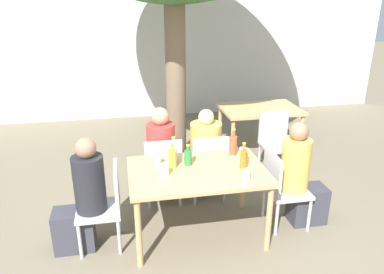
% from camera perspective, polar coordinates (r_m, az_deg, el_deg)
% --- Properties ---
extents(ground_plane, '(30.00, 30.00, 0.00)m').
position_cam_1_polar(ground_plane, '(4.27, 0.79, -14.40)').
color(ground_plane, '#706651').
extents(cafe_building_wall, '(10.00, 0.08, 2.80)m').
position_cam_1_polar(cafe_building_wall, '(7.87, -5.78, 13.14)').
color(cafe_building_wall, beige).
rests_on(cafe_building_wall, ground_plane).
extents(dining_table_front, '(1.42, 0.94, 0.78)m').
position_cam_1_polar(dining_table_front, '(3.91, 0.84, -6.14)').
color(dining_table_front, tan).
rests_on(dining_table_front, ground_plane).
extents(dining_table_back, '(1.23, 0.86, 0.78)m').
position_cam_1_polar(dining_table_back, '(6.08, 10.33, 3.51)').
color(dining_table_back, tan).
rests_on(dining_table_back, ground_plane).
extents(patio_chair_0, '(0.44, 0.44, 0.88)m').
position_cam_1_polar(patio_chair_0, '(3.95, -12.87, -9.70)').
color(patio_chair_0, '#B2B2B7').
rests_on(patio_chair_0, ground_plane).
extents(patio_chair_1, '(0.44, 0.44, 0.88)m').
position_cam_1_polar(patio_chair_1, '(4.27, 13.37, -7.20)').
color(patio_chair_1, '#B2B2B7').
rests_on(patio_chair_1, ground_plane).
extents(patio_chair_2, '(0.44, 0.44, 0.88)m').
position_cam_1_polar(patio_chair_2, '(4.58, -4.45, -4.66)').
color(patio_chair_2, '#B2B2B7').
rests_on(patio_chair_2, ground_plane).
extents(patio_chair_3, '(0.44, 0.44, 0.88)m').
position_cam_1_polar(patio_chair_3, '(4.67, 2.49, -4.09)').
color(patio_chair_3, '#B2B2B7').
rests_on(patio_chair_3, ground_plane).
extents(patio_chair_4, '(0.44, 0.44, 0.88)m').
position_cam_1_polar(patio_chair_4, '(5.56, 12.60, -0.33)').
color(patio_chair_4, '#B2B2B7').
rests_on(patio_chair_4, ground_plane).
extents(person_seated_0, '(0.55, 0.31, 1.21)m').
position_cam_1_polar(person_seated_0, '(3.95, -16.36, -9.39)').
color(person_seated_0, '#383842').
rests_on(person_seated_0, ground_plane).
extents(person_seated_1, '(0.55, 0.31, 1.22)m').
position_cam_1_polar(person_seated_1, '(4.35, 16.25, -6.29)').
color(person_seated_1, '#383842').
rests_on(person_seated_1, ground_plane).
extents(person_seated_2, '(0.35, 0.57, 1.21)m').
position_cam_1_polar(person_seated_2, '(4.76, -4.80, -2.94)').
color(person_seated_2, '#383842').
rests_on(person_seated_2, ground_plane).
extents(person_seated_3, '(0.39, 0.60, 1.16)m').
position_cam_1_polar(person_seated_3, '(4.86, 1.88, -2.66)').
color(person_seated_3, '#383842').
rests_on(person_seated_3, ground_plane).
extents(green_bottle_0, '(0.08, 0.08, 0.23)m').
position_cam_1_polar(green_bottle_0, '(3.95, -0.61, -3.09)').
color(green_bottle_0, '#287A38').
rests_on(green_bottle_0, dining_table_front).
extents(soda_bottle_1, '(0.08, 0.08, 0.30)m').
position_cam_1_polar(soda_bottle_1, '(4.21, 6.30, -1.17)').
color(soda_bottle_1, '#DB4C2D').
rests_on(soda_bottle_1, dining_table_front).
extents(water_bottle_2, '(0.08, 0.08, 0.28)m').
position_cam_1_polar(water_bottle_2, '(4.04, -2.82, -2.23)').
color(water_bottle_2, silver).
rests_on(water_bottle_2, dining_table_front).
extents(oil_cruet_3, '(0.08, 0.08, 0.27)m').
position_cam_1_polar(oil_cruet_3, '(3.89, -3.01, -3.26)').
color(oil_cruet_3, gold).
rests_on(oil_cruet_3, dining_table_front).
extents(amber_bottle_4, '(0.07, 0.07, 0.28)m').
position_cam_1_polar(amber_bottle_4, '(3.91, 7.85, -3.24)').
color(amber_bottle_4, '#9E661E').
rests_on(amber_bottle_4, dining_table_front).
extents(drinking_glass_0, '(0.06, 0.06, 0.12)m').
position_cam_1_polar(drinking_glass_0, '(3.98, -3.64, -3.37)').
color(drinking_glass_0, silver).
rests_on(drinking_glass_0, dining_table_front).
extents(drinking_glass_1, '(0.08, 0.08, 0.12)m').
position_cam_1_polar(drinking_glass_1, '(4.16, 7.77, -2.42)').
color(drinking_glass_1, silver).
rests_on(drinking_glass_1, dining_table_front).
extents(drinking_glass_2, '(0.08, 0.08, 0.13)m').
position_cam_1_polar(drinking_glass_2, '(3.74, -4.17, -5.02)').
color(drinking_glass_2, silver).
rests_on(drinking_glass_2, dining_table_front).
extents(drinking_glass_3, '(0.07, 0.07, 0.11)m').
position_cam_1_polar(drinking_glass_3, '(3.69, 8.30, -5.71)').
color(drinking_glass_3, silver).
rests_on(drinking_glass_3, dining_table_front).
extents(drinking_glass_4, '(0.07, 0.07, 0.12)m').
position_cam_1_polar(drinking_glass_4, '(3.97, -5.27, -3.45)').
color(drinking_glass_4, white).
rests_on(drinking_glass_4, dining_table_front).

